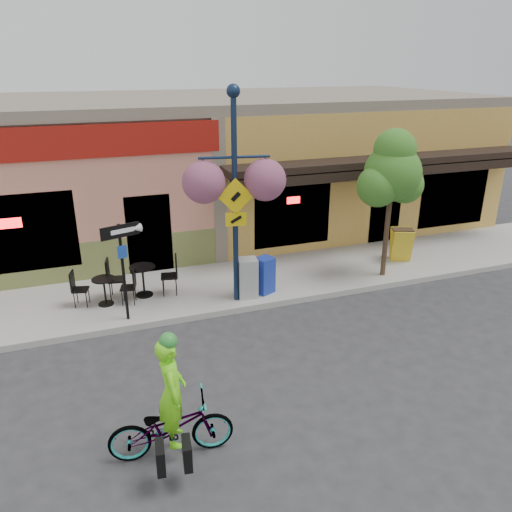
{
  "coord_description": "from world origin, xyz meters",
  "views": [
    {
      "loc": [
        -4.58,
        -9.53,
        5.57
      ],
      "look_at": [
        -0.99,
        0.5,
        1.4
      ],
      "focal_mm": 35.0,
      "sensor_mm": 36.0,
      "label": 1
    }
  ],
  "objects_px": {
    "building": "(215,162)",
    "bicycle": "(171,427)",
    "cyclist_rider": "(173,406)",
    "lamp_post": "(235,200)",
    "newspaper_box_grey": "(247,278)",
    "one_way_sign": "(124,273)",
    "newspaper_box_blue": "(265,275)",
    "street_tree": "(389,204)"
  },
  "relations": [
    {
      "from": "building",
      "to": "bicycle",
      "type": "relative_size",
      "value": 9.77
    },
    {
      "from": "cyclist_rider",
      "to": "lamp_post",
      "type": "bearing_deg",
      "value": -21.18
    },
    {
      "from": "bicycle",
      "to": "newspaper_box_grey",
      "type": "xyz_separation_m",
      "value": [
        2.73,
        4.47,
        0.16
      ]
    },
    {
      "from": "one_way_sign",
      "to": "lamp_post",
      "type": "bearing_deg",
      "value": -14.35
    },
    {
      "from": "building",
      "to": "lamp_post",
      "type": "distance_m",
      "value": 6.69
    },
    {
      "from": "cyclist_rider",
      "to": "newspaper_box_grey",
      "type": "bearing_deg",
      "value": -23.84
    },
    {
      "from": "lamp_post",
      "to": "one_way_sign",
      "type": "relative_size",
      "value": 2.23
    },
    {
      "from": "building",
      "to": "newspaper_box_blue",
      "type": "distance_m",
      "value": 6.64
    },
    {
      "from": "building",
      "to": "newspaper_box_blue",
      "type": "bearing_deg",
      "value": -94.89
    },
    {
      "from": "lamp_post",
      "to": "newspaper_box_grey",
      "type": "xyz_separation_m",
      "value": [
        0.3,
        0.05,
        -2.0
      ]
    },
    {
      "from": "cyclist_rider",
      "to": "building",
      "type": "bearing_deg",
      "value": -11.63
    },
    {
      "from": "one_way_sign",
      "to": "newspaper_box_grey",
      "type": "distance_m",
      "value": 2.98
    },
    {
      "from": "lamp_post",
      "to": "newspaper_box_blue",
      "type": "height_order",
      "value": "lamp_post"
    },
    {
      "from": "newspaper_box_blue",
      "to": "bicycle",
      "type": "bearing_deg",
      "value": -149.07
    },
    {
      "from": "cyclist_rider",
      "to": "lamp_post",
      "type": "distance_m",
      "value": 5.33
    },
    {
      "from": "newspaper_box_blue",
      "to": "newspaper_box_grey",
      "type": "height_order",
      "value": "newspaper_box_grey"
    },
    {
      "from": "newspaper_box_blue",
      "to": "cyclist_rider",
      "type": "bearing_deg",
      "value": -148.65
    },
    {
      "from": "lamp_post",
      "to": "newspaper_box_grey",
      "type": "bearing_deg",
      "value": 18.94
    },
    {
      "from": "cyclist_rider",
      "to": "street_tree",
      "type": "height_order",
      "value": "street_tree"
    },
    {
      "from": "one_way_sign",
      "to": "street_tree",
      "type": "distance_m",
      "value": 6.86
    },
    {
      "from": "cyclist_rider",
      "to": "newspaper_box_blue",
      "type": "distance_m",
      "value": 5.55
    },
    {
      "from": "newspaper_box_grey",
      "to": "newspaper_box_blue",
      "type": "bearing_deg",
      "value": 16.96
    },
    {
      "from": "building",
      "to": "newspaper_box_grey",
      "type": "relative_size",
      "value": 18.35
    },
    {
      "from": "one_way_sign",
      "to": "cyclist_rider",
      "type": "bearing_deg",
      "value": -104.26
    },
    {
      "from": "bicycle",
      "to": "lamp_post",
      "type": "xyz_separation_m",
      "value": [
        2.43,
        4.43,
        2.16
      ]
    },
    {
      "from": "building",
      "to": "street_tree",
      "type": "bearing_deg",
      "value": -66.07
    },
    {
      "from": "building",
      "to": "one_way_sign",
      "type": "relative_size",
      "value": 8.13
    },
    {
      "from": "newspaper_box_blue",
      "to": "street_tree",
      "type": "height_order",
      "value": "street_tree"
    },
    {
      "from": "newspaper_box_grey",
      "to": "building",
      "type": "bearing_deg",
      "value": 87.66
    },
    {
      "from": "bicycle",
      "to": "lamp_post",
      "type": "distance_m",
      "value": 5.49
    },
    {
      "from": "lamp_post",
      "to": "street_tree",
      "type": "distance_m",
      "value": 4.23
    },
    {
      "from": "cyclist_rider",
      "to": "street_tree",
      "type": "xyz_separation_m",
      "value": [
        6.57,
        4.51,
        1.26
      ]
    },
    {
      "from": "bicycle",
      "to": "cyclist_rider",
      "type": "relative_size",
      "value": 1.08
    },
    {
      "from": "cyclist_rider",
      "to": "newspaper_box_blue",
      "type": "relative_size",
      "value": 1.87
    },
    {
      "from": "cyclist_rider",
      "to": "one_way_sign",
      "type": "xyz_separation_m",
      "value": [
        -0.23,
        4.29,
        0.41
      ]
    },
    {
      "from": "one_way_sign",
      "to": "street_tree",
      "type": "xyz_separation_m",
      "value": [
        6.8,
        0.22,
        0.85
      ]
    },
    {
      "from": "building",
      "to": "street_tree",
      "type": "xyz_separation_m",
      "value": [
        2.87,
        -6.46,
        -0.13
      ]
    },
    {
      "from": "building",
      "to": "bicycle",
      "type": "xyz_separation_m",
      "value": [
        -3.76,
        -10.97,
        -1.76
      ]
    },
    {
      "from": "one_way_sign",
      "to": "street_tree",
      "type": "relative_size",
      "value": 0.57
    },
    {
      "from": "lamp_post",
      "to": "one_way_sign",
      "type": "height_order",
      "value": "lamp_post"
    },
    {
      "from": "cyclist_rider",
      "to": "newspaper_box_blue",
      "type": "bearing_deg",
      "value": -27.65
    },
    {
      "from": "bicycle",
      "to": "newspaper_box_blue",
      "type": "height_order",
      "value": "newspaper_box_blue"
    }
  ]
}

